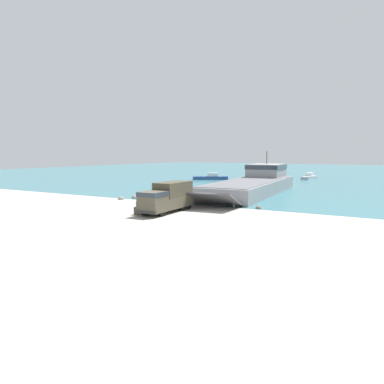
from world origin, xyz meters
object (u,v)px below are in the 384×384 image
Objects in this scene: moored_boat_b at (253,179)px; cargo_crate at (139,211)px; soldier_on_ramp at (146,203)px; moored_boat_a at (211,177)px; moored_boat_c at (309,177)px; mooring_bollard at (234,204)px; landing_craft at (254,183)px; military_truck at (167,197)px.

moored_boat_b reaches higher than cargo_crate.
moored_boat_a reaches higher than soldier_on_ramp.
mooring_bollard is at bearing 102.43° from moored_boat_c.
landing_craft is at bearing 103.63° from mooring_bollard.
mooring_bollard is (7.52, 7.24, -0.44)m from soldier_on_ramp.
soldier_on_ramp is (-2.21, -0.99, -0.73)m from military_truck.
moored_boat_c is (0.71, 36.46, -1.07)m from landing_craft.
military_truck is at bearing -97.05° from landing_craft.
landing_craft is at bearing -170.99° from moored_boat_a.
mooring_bollard is 11.49m from cargo_crate.
landing_craft is at bearing 176.16° from military_truck.
soldier_on_ramp is 10.45m from mooring_bollard.
soldier_on_ramp is 62.54m from moored_boat_c.
moored_boat_b is at bearing 107.87° from mooring_bollard.
cargo_crate is at bearing -32.52° from military_truck.
moored_boat_a is 1.33× the size of moored_boat_c.
landing_craft is 19.30m from mooring_bollard.
moored_boat_a is at bearing 126.05° from landing_craft.
mooring_bollard is at bearing 137.59° from military_truck.
soldier_on_ramp is 0.25× the size of moored_boat_b.
mooring_bollard reaches higher than cargo_crate.
mooring_bollard is (24.54, -41.44, -0.04)m from moored_boat_a.
moored_boat_c is at bearing 96.88° from moored_boat_b.
landing_craft reaches higher than cargo_crate.
moored_boat_c reaches higher than mooring_bollard.
military_truck is 8.70× the size of mooring_bollard.
military_truck is 1.32× the size of moored_boat_c.
cargo_crate is (-3.15, -64.31, -0.10)m from moored_boat_c.
mooring_bollard is (4.54, -18.73, -1.09)m from landing_craft.
military_truck reaches higher than moored_boat_b.
moored_boat_c is at bearing 83.58° from landing_craft.
soldier_on_ramp is 0.20× the size of moored_boat_a.
cargo_crate is at bearing -44.29° from moored_boat_b.
moored_boat_b is at bearing 106.06° from landing_craft.
moored_boat_c is at bearing 93.97° from mooring_bollard.
landing_craft is 27.98m from cargo_crate.
moored_boat_a is at bearing 109.14° from cargo_crate.
mooring_bollard is (3.83, -55.19, -0.02)m from moored_boat_c.
landing_craft is 5.74× the size of moored_boat_c.
moored_boat_b is 17.41m from moored_boat_c.
landing_craft is 4.36× the size of military_truck.
soldier_on_ramp is at bearing 166.93° from moored_boat_a.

